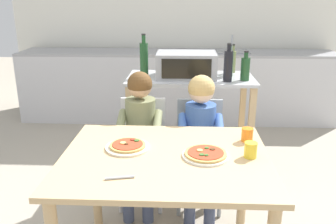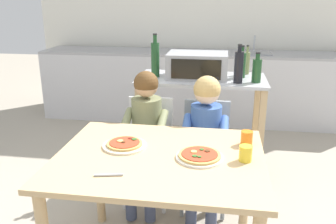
{
  "view_description": "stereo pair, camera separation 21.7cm",
  "coord_description": "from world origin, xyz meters",
  "px_view_note": "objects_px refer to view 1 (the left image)",
  "views": [
    {
      "loc": [
        0.1,
        -1.76,
        1.57
      ],
      "look_at": [
        0.0,
        0.3,
        0.89
      ],
      "focal_mm": 38.1,
      "sensor_mm": 36.0,
      "label": 1
    },
    {
      "loc": [
        0.31,
        -1.74,
        1.57
      ],
      "look_at": [
        0.0,
        0.3,
        0.89
      ],
      "focal_mm": 38.1,
      "sensor_mm": 36.0,
      "label": 2
    }
  ],
  "objects_px": {
    "pizza_plate_cream": "(128,146)",
    "drinking_cup_yellow": "(251,150)",
    "bottle_slim_sauce": "(233,61)",
    "serving_spoon": "(120,178)",
    "bottle_brown_beer": "(229,63)",
    "bottle_tall_green_wine": "(245,68)",
    "dining_chair_left": "(142,144)",
    "bottle_squat_spirits": "(144,59)",
    "dining_table": "(165,173)",
    "kitchen_island_cart": "(190,111)",
    "drinking_cup_orange": "(247,135)",
    "toaster_oven": "(186,65)",
    "pizza_plate_white": "(206,154)",
    "child_in_olive_shirt": "(140,127)",
    "bottle_dark_olive_oil": "(228,65)",
    "child_in_blue_striped_shirt": "(201,129)",
    "dining_chair_right": "(199,146)"
  },
  "relations": [
    {
      "from": "bottle_dark_olive_oil",
      "to": "bottle_brown_beer",
      "type": "bearing_deg",
      "value": 81.82
    },
    {
      "from": "kitchen_island_cart",
      "to": "bottle_brown_beer",
      "type": "bearing_deg",
      "value": 9.19
    },
    {
      "from": "bottle_tall_green_wine",
      "to": "pizza_plate_cream",
      "type": "height_order",
      "value": "bottle_tall_green_wine"
    },
    {
      "from": "bottle_tall_green_wine",
      "to": "drinking_cup_yellow",
      "type": "height_order",
      "value": "bottle_tall_green_wine"
    },
    {
      "from": "bottle_tall_green_wine",
      "to": "bottle_squat_spirits",
      "type": "distance_m",
      "value": 0.83
    },
    {
      "from": "kitchen_island_cart",
      "to": "drinking_cup_orange",
      "type": "xyz_separation_m",
      "value": [
        0.33,
        -0.97,
        0.18
      ]
    },
    {
      "from": "child_in_blue_striped_shirt",
      "to": "drinking_cup_orange",
      "type": "xyz_separation_m",
      "value": [
        0.26,
        -0.39,
        0.12
      ]
    },
    {
      "from": "bottle_dark_olive_oil",
      "to": "child_in_blue_striped_shirt",
      "type": "relative_size",
      "value": 0.3
    },
    {
      "from": "dining_chair_left",
      "to": "drinking_cup_yellow",
      "type": "distance_m",
      "value": 1.06
    },
    {
      "from": "bottle_brown_beer",
      "to": "bottle_slim_sauce",
      "type": "bearing_deg",
      "value": 69.76
    },
    {
      "from": "bottle_dark_olive_oil",
      "to": "child_in_olive_shirt",
      "type": "height_order",
      "value": "bottle_dark_olive_oil"
    },
    {
      "from": "child_in_blue_striped_shirt",
      "to": "drinking_cup_yellow",
      "type": "height_order",
      "value": "child_in_blue_striped_shirt"
    },
    {
      "from": "bottle_tall_green_wine",
      "to": "child_in_blue_striped_shirt",
      "type": "bearing_deg",
      "value": -127.89
    },
    {
      "from": "dining_table",
      "to": "drinking_cup_orange",
      "type": "xyz_separation_m",
      "value": [
        0.47,
        0.22,
        0.15
      ]
    },
    {
      "from": "toaster_oven",
      "to": "dining_chair_left",
      "type": "distance_m",
      "value": 0.76
    },
    {
      "from": "kitchen_island_cart",
      "to": "child_in_blue_striped_shirt",
      "type": "bearing_deg",
      "value": -83.22
    },
    {
      "from": "dining_chair_left",
      "to": "serving_spoon",
      "type": "bearing_deg",
      "value": -89.05
    },
    {
      "from": "bottle_tall_green_wine",
      "to": "child_in_blue_striped_shirt",
      "type": "distance_m",
      "value": 0.69
    },
    {
      "from": "dining_table",
      "to": "child_in_olive_shirt",
      "type": "distance_m",
      "value": 0.67
    },
    {
      "from": "toaster_oven",
      "to": "pizza_plate_white",
      "type": "bearing_deg",
      "value": -84.91
    },
    {
      "from": "kitchen_island_cart",
      "to": "pizza_plate_white",
      "type": "relative_size",
      "value": 4.2
    },
    {
      "from": "bottle_tall_green_wine",
      "to": "serving_spoon",
      "type": "xyz_separation_m",
      "value": [
        -0.79,
        -1.36,
        -0.26
      ]
    },
    {
      "from": "toaster_oven",
      "to": "serving_spoon",
      "type": "bearing_deg",
      "value": -102.18
    },
    {
      "from": "bottle_slim_sauce",
      "to": "dining_chair_left",
      "type": "relative_size",
      "value": 0.31
    },
    {
      "from": "bottle_slim_sauce",
      "to": "bottle_tall_green_wine",
      "type": "bearing_deg",
      "value": -78.61
    },
    {
      "from": "dining_chair_left",
      "to": "dining_chair_right",
      "type": "distance_m",
      "value": 0.44
    },
    {
      "from": "bottle_tall_green_wine",
      "to": "bottle_brown_beer",
      "type": "bearing_deg",
      "value": 125.62
    },
    {
      "from": "child_in_olive_shirt",
      "to": "drinking_cup_orange",
      "type": "relative_size",
      "value": 12.77
    },
    {
      "from": "bottle_squat_spirits",
      "to": "dining_chair_right",
      "type": "xyz_separation_m",
      "value": [
        0.46,
        -0.42,
        -0.59
      ]
    },
    {
      "from": "bottle_brown_beer",
      "to": "bottle_slim_sauce",
      "type": "distance_m",
      "value": 0.15
    },
    {
      "from": "serving_spoon",
      "to": "bottle_tall_green_wine",
      "type": "bearing_deg",
      "value": 59.88
    },
    {
      "from": "bottle_slim_sauce",
      "to": "dining_chair_right",
      "type": "relative_size",
      "value": 0.31
    },
    {
      "from": "bottle_dark_olive_oil",
      "to": "pizza_plate_white",
      "type": "bearing_deg",
      "value": -102.01
    },
    {
      "from": "bottle_slim_sauce",
      "to": "pizza_plate_cream",
      "type": "distance_m",
      "value": 1.52
    },
    {
      "from": "dining_chair_right",
      "to": "child_in_olive_shirt",
      "type": "relative_size",
      "value": 0.78
    },
    {
      "from": "drinking_cup_orange",
      "to": "dining_chair_left",
      "type": "bearing_deg",
      "value": 142.55
    },
    {
      "from": "bottle_dark_olive_oil",
      "to": "dining_chair_left",
      "type": "xyz_separation_m",
      "value": [
        -0.66,
        -0.29,
        -0.56
      ]
    },
    {
      "from": "drinking_cup_orange",
      "to": "serving_spoon",
      "type": "bearing_deg",
      "value": -144.0
    },
    {
      "from": "bottle_slim_sauce",
      "to": "serving_spoon",
      "type": "height_order",
      "value": "bottle_slim_sauce"
    },
    {
      "from": "bottle_squat_spirits",
      "to": "child_in_olive_shirt",
      "type": "height_order",
      "value": "bottle_squat_spirits"
    },
    {
      "from": "dining_chair_left",
      "to": "serving_spoon",
      "type": "distance_m",
      "value": 1.06
    },
    {
      "from": "bottle_slim_sauce",
      "to": "dining_table",
      "type": "height_order",
      "value": "bottle_slim_sauce"
    },
    {
      "from": "pizza_plate_cream",
      "to": "drinking_cup_yellow",
      "type": "bearing_deg",
      "value": -7.23
    },
    {
      "from": "dining_chair_left",
      "to": "child_in_olive_shirt",
      "type": "xyz_separation_m",
      "value": [
        0.0,
        -0.12,
        0.18
      ]
    },
    {
      "from": "bottle_squat_spirits",
      "to": "serving_spoon",
      "type": "height_order",
      "value": "bottle_squat_spirits"
    },
    {
      "from": "bottle_squat_spirits",
      "to": "drinking_cup_orange",
      "type": "xyz_separation_m",
      "value": [
        0.71,
        -0.94,
        -0.28
      ]
    },
    {
      "from": "bottle_squat_spirits",
      "to": "drinking_cup_yellow",
      "type": "xyz_separation_m",
      "value": [
        0.7,
        -1.16,
        -0.28
      ]
    },
    {
      "from": "bottle_slim_sauce",
      "to": "serving_spoon",
      "type": "relative_size",
      "value": 1.8
    },
    {
      "from": "dining_chair_right",
      "to": "pizza_plate_cream",
      "type": "height_order",
      "value": "dining_chair_right"
    },
    {
      "from": "bottle_squat_spirits",
      "to": "pizza_plate_cream",
      "type": "bearing_deg",
      "value": -88.93
    }
  ]
}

